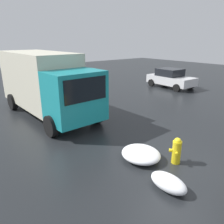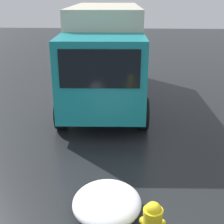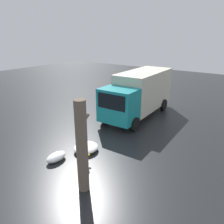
% 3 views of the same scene
% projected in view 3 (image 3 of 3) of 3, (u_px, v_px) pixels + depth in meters
% --- Properties ---
extents(ground_plane, '(60.00, 60.00, 0.00)m').
position_uv_depth(ground_plane, '(85.00, 163.00, 10.43)').
color(ground_plane, black).
extents(fire_hydrant, '(0.41, 0.43, 0.89)m').
position_uv_depth(fire_hydrant, '(85.00, 154.00, 10.27)').
color(fire_hydrant, yellow).
rests_on(fire_hydrant, ground_plane).
extents(tree_trunk, '(0.67, 0.44, 3.69)m').
position_uv_depth(tree_trunk, '(82.00, 147.00, 8.07)').
color(tree_trunk, '#6B5B4C').
rests_on(tree_trunk, ground_plane).
extents(delivery_truck, '(7.21, 2.80, 3.21)m').
position_uv_depth(delivery_truck, '(139.00, 92.00, 16.06)').
color(delivery_truck, teal).
rests_on(delivery_truck, ground_plane).
extents(snow_pile_by_hydrant, '(1.09, 0.60, 0.40)m').
position_uv_depth(snow_pile_by_hydrant, '(56.00, 157.00, 10.55)').
color(snow_pile_by_hydrant, white).
rests_on(snow_pile_by_hydrant, ground_plane).
extents(snow_pile_curbside, '(1.35, 1.23, 0.40)m').
position_uv_depth(snow_pile_curbside, '(86.00, 148.00, 11.42)').
color(snow_pile_curbside, white).
rests_on(snow_pile_curbside, ground_plane).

